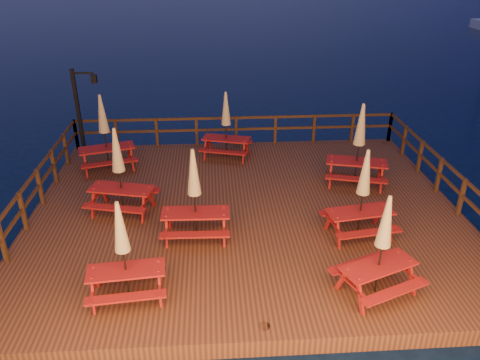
{
  "coord_description": "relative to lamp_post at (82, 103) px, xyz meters",
  "views": [
    {
      "loc": [
        -0.93,
        -11.48,
        7.08
      ],
      "look_at": [
        -0.13,
        0.6,
        1.02
      ],
      "focal_mm": 35.0,
      "sensor_mm": 36.0,
      "label": 1
    }
  ],
  "objects": [
    {
      "name": "picnic_table_0",
      "position": [
        1.95,
        -4.47,
        -0.5
      ],
      "size": [
        2.03,
        1.8,
        2.48
      ],
      "rotation": [
        0.0,
        0.0,
        -0.24
      ],
      "color": "maroon",
      "rests_on": "deck"
    },
    {
      "name": "picnic_table_4",
      "position": [
        2.61,
        -8.07,
        -0.6
      ],
      "size": [
        1.72,
        1.47,
        2.29
      ],
      "rotation": [
        0.0,
        0.0,
        0.1
      ],
      "color": "maroon",
      "rests_on": "deck"
    },
    {
      "name": "picnic_table_6",
      "position": [
        4.01,
        -5.89,
        -0.53
      ],
      "size": [
        1.74,
        1.45,
        2.43
      ],
      "rotation": [
        0.0,
        0.0,
        -0.03
      ],
      "color": "maroon",
      "rests_on": "deck"
    },
    {
      "name": "railing",
      "position": [
        5.39,
        -2.77,
        -1.03
      ],
      "size": [
        11.8,
        9.75,
        1.1
      ],
      "color": "#352510",
      "rests_on": "deck"
    },
    {
      "name": "lamp_post",
      "position": [
        0.0,
        0.0,
        0.0
      ],
      "size": [
        0.85,
        0.18,
        3.0
      ],
      "color": "black",
      "rests_on": "deck"
    },
    {
      "name": "picnic_table_2",
      "position": [
        8.9,
        -3.2,
        -0.44
      ],
      "size": [
        2.14,
        1.91,
        2.6
      ],
      "rotation": [
        0.0,
        0.0,
        -0.26
      ],
      "color": "maroon",
      "rests_on": "deck"
    },
    {
      "name": "deck",
      "position": [
        5.39,
        -4.55,
        -2.0
      ],
      "size": [
        12.0,
        10.0,
        0.4
      ],
      "primitive_type": "cube",
      "color": "#422215",
      "rests_on": "ground"
    },
    {
      "name": "picnic_table_1",
      "position": [
        1.01,
        -1.55,
        -0.48
      ],
      "size": [
        2.11,
        1.9,
        2.54
      ],
      "rotation": [
        0.0,
        0.0,
        0.29
      ],
      "color": "maroon",
      "rests_on": "deck"
    },
    {
      "name": "picnic_table_5",
      "position": [
        7.89,
        -8.28,
        -0.58
      ],
      "size": [
        2.03,
        1.87,
        2.35
      ],
      "rotation": [
        0.0,
        0.0,
        0.39
      ],
      "color": "maroon",
      "rests_on": "deck"
    },
    {
      "name": "picnic_table_3",
      "position": [
        8.16,
        -6.08,
        -0.55
      ],
      "size": [
        1.86,
        1.61,
        2.39
      ],
      "rotation": [
        0.0,
        0.0,
        0.15
      ],
      "color": "maroon",
      "rests_on": "deck"
    },
    {
      "name": "deck_piles",
      "position": [
        5.39,
        -4.55,
        -2.5
      ],
      "size": [
        11.44,
        9.44,
        1.4
      ],
      "color": "#352510",
      "rests_on": "ground"
    },
    {
      "name": "ground",
      "position": [
        5.39,
        -4.55,
        -2.2
      ],
      "size": [
        500.0,
        500.0,
        0.0
      ],
      "primitive_type": "plane",
      "color": "black",
      "rests_on": "ground"
    },
    {
      "name": "picnic_table_7",
      "position": [
        4.98,
        -0.83,
        -0.57
      ],
      "size": [
        1.95,
        1.75,
        2.35
      ],
      "rotation": [
        0.0,
        0.0,
        -0.27
      ],
      "color": "maroon",
      "rests_on": "deck"
    }
  ]
}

